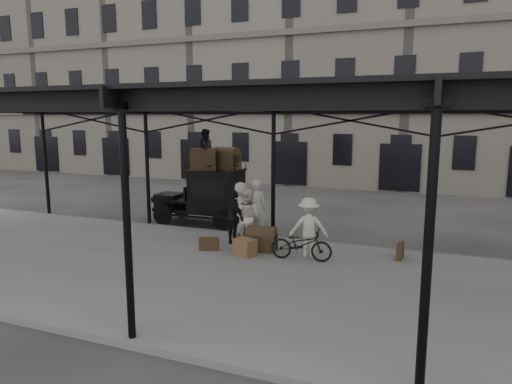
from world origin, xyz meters
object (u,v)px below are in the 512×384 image
porter_left (258,208)px  porter_official (234,217)px  steamer_trunk_roof_near (204,161)px  taxi (209,194)px  steamer_trunk_platform (261,240)px  bicycle (301,244)px

porter_left → porter_official: porter_left is taller
steamer_trunk_roof_near → taxi: bearing=51.3°
porter_official → steamer_trunk_platform: porter_official is taller
porter_official → steamer_trunk_roof_near: 3.68m
bicycle → steamer_trunk_roof_near: 6.04m
porter_left → steamer_trunk_platform: (0.69, -1.45, -0.67)m
taxi → porter_official: 3.49m
porter_left → steamer_trunk_platform: size_ratio=2.28×
taxi → steamer_trunk_roof_near: (-0.08, -0.25, 1.32)m
taxi → steamer_trunk_platform: (3.31, -2.99, -0.74)m
taxi → bicycle: (4.68, -3.43, -0.59)m
steamer_trunk_roof_near → porter_left: bearing=-46.3°
steamer_trunk_platform → porter_official: bearing=155.2°
taxi → steamer_trunk_platform: 4.52m
bicycle → steamer_trunk_roof_near: (-4.76, 3.19, 1.92)m
steamer_trunk_platform → steamer_trunk_roof_near: bearing=133.3°
steamer_trunk_roof_near → steamer_trunk_platform: 4.82m
porter_official → bicycle: size_ratio=1.00×
porter_official → steamer_trunk_roof_near: (-2.33, 2.42, 1.50)m
taxi → steamer_trunk_platform: taxi is taller
porter_left → porter_official: (-0.37, -1.12, -0.11)m
porter_left → steamer_trunk_roof_near: (-2.70, 1.30, 1.39)m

